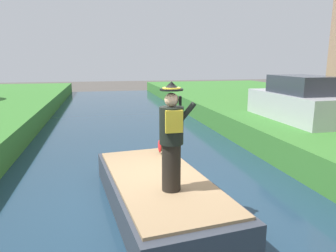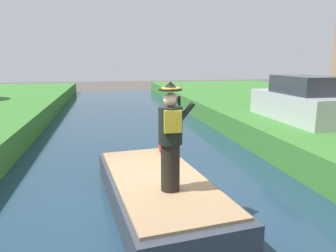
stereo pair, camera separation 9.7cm
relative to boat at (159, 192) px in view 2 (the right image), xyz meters
name	(u,v)px [view 2 (the right image)]	position (x,y,z in m)	size (l,w,h in m)	color
ground_plane	(158,208)	(0.00, 0.13, -0.40)	(80.00, 80.00, 0.00)	#4C4742
canal_water	(158,206)	(0.00, 0.13, -0.35)	(6.91, 48.00, 0.10)	#1E384C
boat	(159,192)	(0.00, 0.00, 0.00)	(2.28, 4.38, 0.61)	#333842
person_pirate	(171,138)	(0.10, -0.63, 1.23)	(0.61, 0.42, 1.85)	black
parrot_plush	(166,144)	(0.44, 1.44, 0.55)	(0.36, 0.34, 0.57)	green
parked_car_silver	(301,102)	(5.59, 3.85, 1.12)	(1.72, 4.01, 1.50)	#B7B7BC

